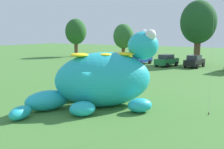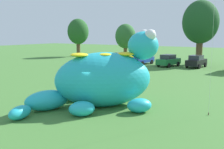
{
  "view_description": "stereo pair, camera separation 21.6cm",
  "coord_description": "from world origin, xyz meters",
  "px_view_note": "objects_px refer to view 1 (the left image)",
  "views": [
    {
      "loc": [
        10.76,
        -14.02,
        4.82
      ],
      "look_at": [
        1.03,
        1.78,
        1.99
      ],
      "focal_mm": 44.06,
      "sensor_mm": 36.0,
      "label": 1
    },
    {
      "loc": [
        10.95,
        -13.91,
        4.82
      ],
      "look_at": [
        1.03,
        1.78,
        1.99
      ],
      "focal_mm": 44.06,
      "sensor_mm": 36.0,
      "label": 2
    }
  ],
  "objects_px": {
    "car_yellow": "(121,58)",
    "car_blue": "(141,59)",
    "spectator_near_inflatable": "(122,66)",
    "giant_inflatable_creature": "(104,79)",
    "spectator_mid_field": "(134,79)",
    "car_black": "(194,61)",
    "car_green": "(167,60)"
  },
  "relations": [
    {
      "from": "giant_inflatable_creature",
      "to": "car_yellow",
      "type": "xyz_separation_m",
      "value": [
        -12.01,
        23.26,
        -0.99
      ]
    },
    {
      "from": "car_yellow",
      "to": "spectator_near_inflatable",
      "type": "relative_size",
      "value": 2.42
    },
    {
      "from": "car_black",
      "to": "spectator_near_inflatable",
      "type": "height_order",
      "value": "car_black"
    },
    {
      "from": "giant_inflatable_creature",
      "to": "spectator_mid_field",
      "type": "xyz_separation_m",
      "value": [
        -0.97,
        6.2,
        -0.99
      ]
    },
    {
      "from": "car_blue",
      "to": "car_green",
      "type": "xyz_separation_m",
      "value": [
        4.33,
        -0.39,
        0.0
      ]
    },
    {
      "from": "spectator_mid_field",
      "to": "car_yellow",
      "type": "bearing_deg",
      "value": 122.92
    },
    {
      "from": "car_green",
      "to": "spectator_mid_field",
      "type": "height_order",
      "value": "car_green"
    },
    {
      "from": "car_yellow",
      "to": "car_black",
      "type": "bearing_deg",
      "value": 3.16
    },
    {
      "from": "giant_inflatable_creature",
      "to": "car_black",
      "type": "bearing_deg",
      "value": 91.23
    },
    {
      "from": "spectator_near_inflatable",
      "to": "spectator_mid_field",
      "type": "height_order",
      "value": "same"
    },
    {
      "from": "car_black",
      "to": "spectator_mid_field",
      "type": "bearing_deg",
      "value": -91.49
    },
    {
      "from": "car_yellow",
      "to": "car_green",
      "type": "bearing_deg",
      "value": -1.87
    },
    {
      "from": "car_yellow",
      "to": "car_blue",
      "type": "distance_m",
      "value": 3.41
    },
    {
      "from": "giant_inflatable_creature",
      "to": "spectator_near_inflatable",
      "type": "height_order",
      "value": "giant_inflatable_creature"
    },
    {
      "from": "giant_inflatable_creature",
      "to": "spectator_mid_field",
      "type": "distance_m",
      "value": 6.35
    },
    {
      "from": "spectator_near_inflatable",
      "to": "spectator_mid_field",
      "type": "distance_m",
      "value": 9.27
    },
    {
      "from": "car_blue",
      "to": "spectator_near_inflatable",
      "type": "distance_m",
      "value": 9.92
    },
    {
      "from": "car_yellow",
      "to": "spectator_mid_field",
      "type": "xyz_separation_m",
      "value": [
        11.04,
        -17.06,
        -0.01
      ]
    },
    {
      "from": "car_blue",
      "to": "spectator_near_inflatable",
      "type": "relative_size",
      "value": 2.52
    },
    {
      "from": "car_blue",
      "to": "spectator_mid_field",
      "type": "distance_m",
      "value": 18.81
    },
    {
      "from": "giant_inflatable_creature",
      "to": "car_yellow",
      "type": "relative_size",
      "value": 2.24
    },
    {
      "from": "giant_inflatable_creature",
      "to": "car_green",
      "type": "xyz_separation_m",
      "value": [
        -4.27,
        23.0,
        -0.99
      ]
    },
    {
      "from": "car_black",
      "to": "spectator_near_inflatable",
      "type": "bearing_deg",
      "value": -119.99
    },
    {
      "from": "car_green",
      "to": "spectator_mid_field",
      "type": "distance_m",
      "value": 17.13
    },
    {
      "from": "giant_inflatable_creature",
      "to": "car_green",
      "type": "bearing_deg",
      "value": 100.52
    },
    {
      "from": "car_blue",
      "to": "car_green",
      "type": "bearing_deg",
      "value": -5.13
    },
    {
      "from": "spectator_near_inflatable",
      "to": "spectator_mid_field",
      "type": "relative_size",
      "value": 1.0
    },
    {
      "from": "car_yellow",
      "to": "car_blue",
      "type": "height_order",
      "value": "same"
    },
    {
      "from": "car_yellow",
      "to": "car_blue",
      "type": "bearing_deg",
      "value": 2.27
    },
    {
      "from": "car_black",
      "to": "spectator_near_inflatable",
      "type": "relative_size",
      "value": 2.47
    },
    {
      "from": "giant_inflatable_creature",
      "to": "car_blue",
      "type": "height_order",
      "value": "giant_inflatable_creature"
    },
    {
      "from": "car_yellow",
      "to": "spectator_near_inflatable",
      "type": "distance_m",
      "value": 11.07
    }
  ]
}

